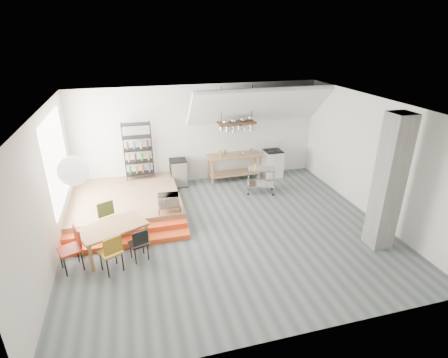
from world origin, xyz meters
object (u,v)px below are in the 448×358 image
object	(u,v)px
mini_fridge	(179,173)
rolling_cart	(261,177)
dining_table	(112,229)
stove	(272,163)

from	to	relation	value
mini_fridge	rolling_cart	bearing A→B (deg)	-27.69
dining_table	rolling_cart	xyz separation A→B (m)	(4.39, 2.14, -0.08)
mini_fridge	dining_table	bearing A→B (deg)	-120.38
stove	dining_table	bearing A→B (deg)	-147.56
stove	mini_fridge	world-z (taller)	stove
rolling_cart	mini_fridge	world-z (taller)	mini_fridge
stove	rolling_cart	distance (m)	1.51
rolling_cart	mini_fridge	xyz separation A→B (m)	(-2.40, 1.26, -0.09)
stove	dining_table	size ratio (longest dim) A/B	0.70
rolling_cart	mini_fridge	size ratio (longest dim) A/B	1.05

